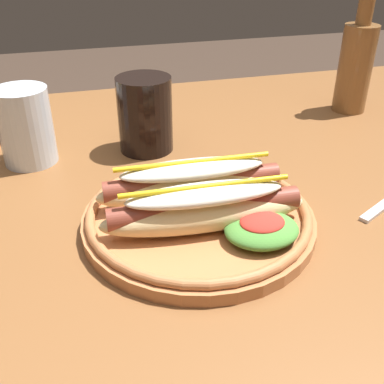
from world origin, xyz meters
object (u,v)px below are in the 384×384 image
soda_cup (143,115)px  glass_bottle (356,63)px  water_cup (26,126)px  hot_dog_plate (201,208)px

soda_cup → glass_bottle: bearing=9.9°
soda_cup → glass_bottle: (0.41, 0.07, 0.03)m
glass_bottle → water_cup: bearing=-173.3°
hot_dog_plate → glass_bottle: bearing=38.3°
hot_dog_plate → soda_cup: soda_cup is taller
soda_cup → glass_bottle: size_ratio=0.50×
water_cup → glass_bottle: 0.60m
water_cup → glass_bottle: size_ratio=0.49×
hot_dog_plate → water_cup: bearing=130.8°
hot_dog_plate → glass_bottle: 0.50m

